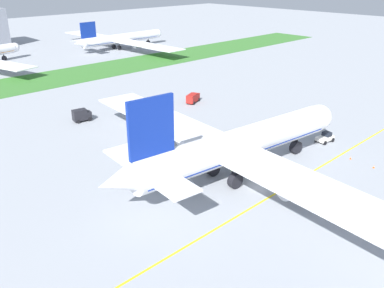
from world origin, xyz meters
The scene contains 13 objects.
ground_plane centered at (0.00, 0.00, 0.00)m, with size 600.00×600.00×0.00m, color #9399A0.
apron_taxi_line centered at (0.00, -3.31, 0.00)m, with size 280.00×0.36×0.01m, color yellow.
grass_median_strip centered at (0.00, 97.15, 0.05)m, with size 320.00×24.00×0.10m, color #38722D.
airliner_foreground centered at (0.07, 5.50, 6.20)m, with size 53.03×83.87×18.27m.
pushback_tug centered at (27.10, 2.59, 0.99)m, with size 5.96×3.00×2.15m.
ground_crew_wingwalker_port centered at (9.14, -0.17, 1.06)m, with size 0.59×0.39×1.75m.
ground_crew_marshaller_front centered at (-0.14, 3.83, 0.98)m, with size 0.44×0.48×1.62m.
ground_crew_wingwalker_starboard centered at (0.38, 6.33, 1.03)m, with size 0.58×0.35×1.70m.
traffic_cone_near_nose centered at (22.60, -5.64, 0.28)m, with size 0.36×0.36×0.58m.
traffic_cone_port_wing centered at (22.02, -10.59, 0.28)m, with size 0.36×0.36×0.58m.
service_truck_baggage_loader centered at (26.23, 43.39, 1.45)m, with size 5.70×3.92×2.62m.
service_truck_fuel_bowser centered at (-4.57, 51.41, 1.66)m, with size 4.76×2.93×3.15m.
parked_airliner_far_outer centered at (61.73, 129.72, 4.66)m, with size 50.25×81.51×13.71m.
Camera 1 is at (-51.81, -37.06, 34.91)m, focal length 38.39 mm.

